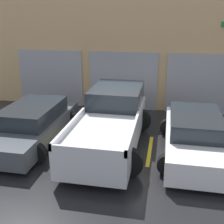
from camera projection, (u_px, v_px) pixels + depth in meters
ground_plane at (116, 132)px, 10.83m from camera, size 28.00×28.00×0.00m
shophouse_building at (129, 55)px, 13.04m from camera, size 15.76×0.68×5.14m
pickup_truck at (111, 121)px, 9.68m from camera, size 2.62×5.39×1.76m
sedan_white at (194, 136)px, 8.97m from camera, size 2.22×4.52×1.35m
sedan_side at (33, 124)px, 9.99m from camera, size 2.27×4.79×1.31m
parking_stripe_left at (71, 143)px, 9.91m from camera, size 0.12×2.20×0.01m
parking_stripe_centre at (150, 150)px, 9.41m from camera, size 0.12×2.20×0.01m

